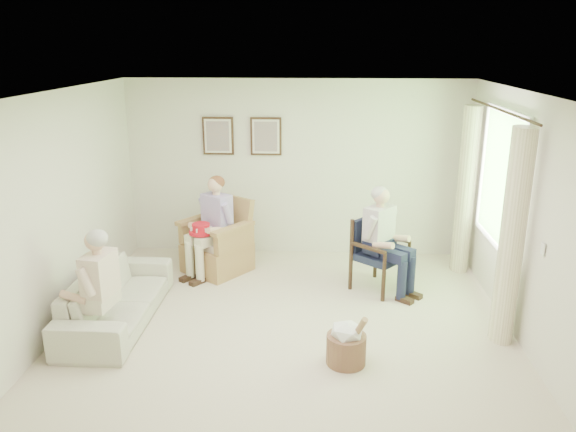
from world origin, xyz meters
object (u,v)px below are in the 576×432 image
at_px(wood_armchair, 380,250).
at_px(person_wicker, 214,220).
at_px(person_sofa, 95,283).
at_px(wicker_armchair, 217,248).
at_px(hatbox, 347,343).
at_px(person_dark, 382,234).
at_px(red_hat, 201,230).
at_px(sofa, 117,298).

relative_size(wood_armchair, person_wicker, 0.69).
bearing_deg(person_sofa, person_wicker, 164.08).
distance_m(wicker_armchair, hatbox, 2.90).
bearing_deg(person_dark, person_wicker, 119.17).
height_order(person_wicker, person_dark, person_wicker).
height_order(person_sofa, red_hat, person_sofa).
relative_size(sofa, person_dark, 1.48).
bearing_deg(person_sofa, person_dark, 124.36).
xyz_separation_m(sofa, person_wicker, (0.87, 1.45, 0.49)).
distance_m(person_dark, person_sofa, 3.45).
bearing_deg(sofa, person_sofa, -180.00).
bearing_deg(wicker_armchair, wood_armchair, 25.09).
bearing_deg(sofa, person_wicker, -31.01).
distance_m(wicker_armchair, person_wicker, 0.48).
bearing_deg(person_sofa, wood_armchair, 126.60).
xyz_separation_m(person_dark, person_sofa, (-3.08, -1.54, -0.08)).
bearing_deg(wicker_armchair, red_hat, -81.60).
height_order(wicker_armchair, person_dark, person_dark).
relative_size(person_dark, red_hat, 4.16).
xyz_separation_m(person_wicker, red_hat, (-0.15, -0.16, -0.09)).
distance_m(wicker_armchair, person_sofa, 2.32).
bearing_deg(person_sofa, red_hat, 166.32).
height_order(wood_armchair, person_dark, person_dark).
bearing_deg(wicker_armchair, person_sofa, -76.37).
bearing_deg(person_dark, person_sofa, 157.07).
bearing_deg(person_dark, wicker_armchair, 115.84).
distance_m(wood_armchair, hatbox, 1.99).
xyz_separation_m(red_hat, hatbox, (1.87, -2.04, -0.46)).
distance_m(sofa, red_hat, 1.53).
bearing_deg(wood_armchair, sofa, 151.15).
distance_m(wicker_armchair, sofa, 1.81).
distance_m(sofa, hatbox, 2.70).
bearing_deg(person_dark, red_hat, 123.59).
bearing_deg(wicker_armchair, sofa, -82.81).
distance_m(person_sofa, red_hat, 1.96).
relative_size(person_dark, person_sofa, 1.07).
bearing_deg(hatbox, person_wicker, 128.03).
height_order(sofa, person_sofa, person_sofa).
bearing_deg(person_wicker, sofa, -85.02).
relative_size(wood_armchair, person_sofa, 0.74).
xyz_separation_m(wood_armchair, person_dark, (0.00, -0.15, 0.28)).
bearing_deg(hatbox, wood_armchair, 75.48).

